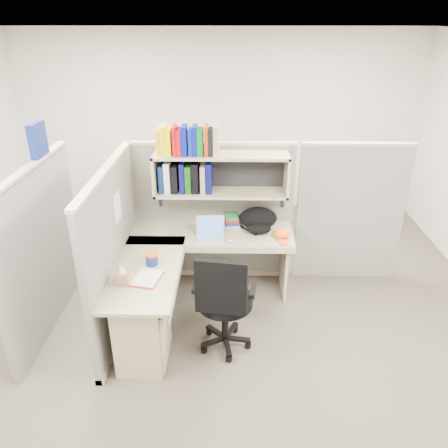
{
  "coord_description": "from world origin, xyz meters",
  "views": [
    {
      "loc": [
        0.21,
        -3.62,
        2.84
      ],
      "look_at": [
        0.14,
        0.25,
        0.98
      ],
      "focal_mm": 35.0,
      "sensor_mm": 36.0,
      "label": 1
    }
  ],
  "objects_px": {
    "backpack": "(258,220)",
    "task_chair": "(224,317)",
    "desk": "(164,301)",
    "laptop": "(210,229)",
    "snack_canister": "(152,259)"
  },
  "relations": [
    {
      "from": "laptop",
      "to": "snack_canister",
      "type": "distance_m",
      "value": 0.76
    },
    {
      "from": "backpack",
      "to": "task_chair",
      "type": "relative_size",
      "value": 0.39
    },
    {
      "from": "desk",
      "to": "backpack",
      "type": "relative_size",
      "value": 4.26
    },
    {
      "from": "desk",
      "to": "task_chair",
      "type": "xyz_separation_m",
      "value": [
        0.56,
        -0.14,
        -0.06
      ]
    },
    {
      "from": "desk",
      "to": "backpack",
      "type": "height_order",
      "value": "backpack"
    },
    {
      "from": "desk",
      "to": "task_chair",
      "type": "height_order",
      "value": "task_chair"
    },
    {
      "from": "desk",
      "to": "backpack",
      "type": "bearing_deg",
      "value": 44.88
    },
    {
      "from": "desk",
      "to": "laptop",
      "type": "height_order",
      "value": "laptop"
    },
    {
      "from": "task_chair",
      "to": "desk",
      "type": "bearing_deg",
      "value": 166.22
    },
    {
      "from": "laptop",
      "to": "snack_canister",
      "type": "bearing_deg",
      "value": -137.33
    },
    {
      "from": "backpack",
      "to": "snack_canister",
      "type": "relative_size",
      "value": 3.49
    },
    {
      "from": "laptop",
      "to": "task_chair",
      "type": "xyz_separation_m",
      "value": [
        0.16,
        -0.85,
        -0.46
      ]
    },
    {
      "from": "backpack",
      "to": "task_chair",
      "type": "height_order",
      "value": "task_chair"
    },
    {
      "from": "desk",
      "to": "snack_canister",
      "type": "distance_m",
      "value": 0.41
    },
    {
      "from": "laptop",
      "to": "desk",
      "type": "bearing_deg",
      "value": -122.94
    }
  ]
}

